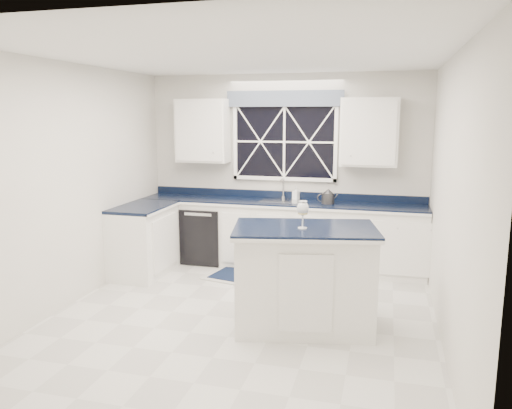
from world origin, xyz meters
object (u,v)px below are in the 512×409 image
(faucet, at_px, (283,188))
(kettle, at_px, (328,197))
(dishwasher, at_px, (207,233))
(island, at_px, (304,277))
(soap_bottle, at_px, (296,193))
(wine_glass, at_px, (303,209))

(faucet, distance_m, kettle, 0.71)
(dishwasher, height_order, faucet, faucet)
(dishwasher, xyz_separation_m, island, (1.77, -1.96, 0.11))
(dishwasher, bearing_deg, soap_bottle, 9.73)
(kettle, distance_m, wine_glass, 2.01)
(island, relative_size, soap_bottle, 8.60)
(dishwasher, distance_m, island, 2.65)
(island, bearing_deg, dishwasher, 120.68)
(island, distance_m, kettle, 2.00)
(dishwasher, height_order, wine_glass, wine_glass)
(soap_bottle, bearing_deg, kettle, -26.94)
(island, bearing_deg, kettle, 78.79)
(dishwasher, height_order, kettle, kettle)
(island, bearing_deg, faucet, 95.92)
(wine_glass, xyz_separation_m, soap_bottle, (-0.47, 2.25, -0.20))
(dishwasher, distance_m, wine_glass, 2.80)
(wine_glass, relative_size, soap_bottle, 1.52)
(island, distance_m, soap_bottle, 2.29)
(wine_glass, height_order, soap_bottle, wine_glass)
(faucet, height_order, soap_bottle, faucet)
(island, relative_size, wine_glass, 5.65)
(island, height_order, kettle, kettle)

